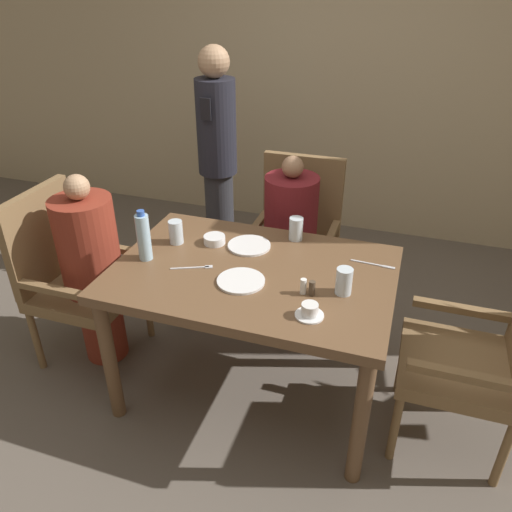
% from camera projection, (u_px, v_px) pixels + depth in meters
% --- Properties ---
extents(ground_plane, '(16.00, 16.00, 0.00)m').
position_uv_depth(ground_plane, '(253.00, 387.00, 2.76)').
color(ground_plane, '#60564C').
extents(wall_back, '(8.00, 0.06, 2.80)m').
position_uv_depth(wall_back, '(342.00, 59.00, 3.84)').
color(wall_back, tan).
rests_on(wall_back, ground_plane).
extents(dining_table, '(1.33, 0.90, 0.76)m').
position_uv_depth(dining_table, '(253.00, 287.00, 2.42)').
color(dining_table, brown).
rests_on(dining_table, ground_plane).
extents(chair_left_side, '(0.52, 0.52, 1.00)m').
position_uv_depth(chair_left_side, '(71.00, 272.00, 2.78)').
color(chair_left_side, brown).
rests_on(chair_left_side, ground_plane).
extents(diner_in_left_chair, '(0.32, 0.32, 1.13)m').
position_uv_depth(diner_in_left_chair, '(93.00, 270.00, 2.72)').
color(diner_in_left_chair, maroon).
rests_on(diner_in_left_chair, ground_plane).
extents(chair_far_side, '(0.52, 0.52, 1.00)m').
position_uv_depth(chair_far_side, '(296.00, 233.00, 3.20)').
color(chair_far_side, brown).
rests_on(chair_far_side, ground_plane).
extents(diner_in_far_chair, '(0.32, 0.32, 1.10)m').
position_uv_depth(diner_in_far_chair, '(290.00, 240.00, 3.06)').
color(diner_in_far_chair, maroon).
rests_on(diner_in_far_chair, ground_plane).
extents(chair_right_side, '(0.52, 0.52, 1.00)m').
position_uv_depth(chair_right_side, '(484.00, 353.00, 2.20)').
color(chair_right_side, brown).
rests_on(chair_right_side, ground_plane).
extents(standing_host, '(0.27, 0.31, 1.60)m').
position_uv_depth(standing_host, '(218.00, 157.00, 3.49)').
color(standing_host, '#2D2D33').
rests_on(standing_host, ground_plane).
extents(plate_main_left, '(0.22, 0.22, 0.01)m').
position_uv_depth(plate_main_left, '(241.00, 281.00, 2.28)').
color(plate_main_left, white).
rests_on(plate_main_left, dining_table).
extents(plate_main_right, '(0.22, 0.22, 0.01)m').
position_uv_depth(plate_main_right, '(249.00, 246.00, 2.57)').
color(plate_main_right, white).
rests_on(plate_main_right, dining_table).
extents(teacup_with_saucer, '(0.12, 0.12, 0.06)m').
position_uv_depth(teacup_with_saucer, '(310.00, 311.00, 2.05)').
color(teacup_with_saucer, white).
rests_on(teacup_with_saucer, dining_table).
extents(bowl_small, '(0.11, 0.11, 0.04)m').
position_uv_depth(bowl_small, '(214.00, 240.00, 2.59)').
color(bowl_small, white).
rests_on(bowl_small, dining_table).
extents(water_bottle, '(0.07, 0.07, 0.26)m').
position_uv_depth(water_bottle, '(144.00, 237.00, 2.41)').
color(water_bottle, '#A3C6DB').
rests_on(water_bottle, dining_table).
extents(glass_tall_near, '(0.07, 0.07, 0.12)m').
position_uv_depth(glass_tall_near, '(176.00, 232.00, 2.58)').
color(glass_tall_near, silver).
rests_on(glass_tall_near, dining_table).
extents(glass_tall_mid, '(0.07, 0.07, 0.12)m').
position_uv_depth(glass_tall_mid, '(296.00, 229.00, 2.61)').
color(glass_tall_mid, silver).
rests_on(glass_tall_mid, dining_table).
extents(glass_tall_far, '(0.07, 0.07, 0.12)m').
position_uv_depth(glass_tall_far, '(344.00, 281.00, 2.18)').
color(glass_tall_far, silver).
rests_on(glass_tall_far, dining_table).
extents(salt_shaker, '(0.03, 0.03, 0.07)m').
position_uv_depth(salt_shaker, '(303.00, 286.00, 2.19)').
color(salt_shaker, white).
rests_on(salt_shaker, dining_table).
extents(pepper_shaker, '(0.03, 0.03, 0.07)m').
position_uv_depth(pepper_shaker, '(312.00, 288.00, 2.18)').
color(pepper_shaker, '#4C3D2D').
rests_on(pepper_shaker, dining_table).
extents(fork_beside_plate, '(0.19, 0.10, 0.00)m').
position_uv_depth(fork_beside_plate, '(196.00, 267.00, 2.39)').
color(fork_beside_plate, silver).
rests_on(fork_beside_plate, dining_table).
extents(knife_beside_plate, '(0.21, 0.03, 0.00)m').
position_uv_depth(knife_beside_plate, '(375.00, 265.00, 2.41)').
color(knife_beside_plate, silver).
rests_on(knife_beside_plate, dining_table).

